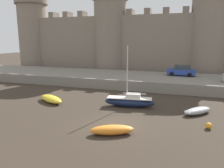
{
  "coord_description": "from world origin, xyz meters",
  "views": [
    {
      "loc": [
        4.92,
        -16.07,
        6.84
      ],
      "look_at": [
        -1.59,
        4.12,
        2.5
      ],
      "focal_mm": 35.0,
      "sensor_mm": 36.0,
      "label": 1
    }
  ],
  "objects_px": {
    "sailboat_foreground_left": "(130,101)",
    "rowboat_foreground_right": "(112,130)",
    "rowboat_foreground_centre": "(51,99)",
    "car_quay_centre_west": "(181,71)",
    "mooring_buoy_near_channel": "(209,126)",
    "rowboat_midflat_right": "(197,111)"
  },
  "relations": [
    {
      "from": "rowboat_midflat_right",
      "to": "mooring_buoy_near_channel",
      "type": "height_order",
      "value": "rowboat_midflat_right"
    },
    {
      "from": "sailboat_foreground_left",
      "to": "car_quay_centre_west",
      "type": "xyz_separation_m",
      "value": [
        4.89,
        13.35,
        1.59
      ]
    },
    {
      "from": "rowboat_foreground_right",
      "to": "mooring_buoy_near_channel",
      "type": "height_order",
      "value": "rowboat_foreground_right"
    },
    {
      "from": "mooring_buoy_near_channel",
      "to": "car_quay_centre_west",
      "type": "height_order",
      "value": "car_quay_centre_west"
    },
    {
      "from": "car_quay_centre_west",
      "to": "rowboat_foreground_right",
      "type": "bearing_deg",
      "value": -102.65
    },
    {
      "from": "rowboat_foreground_right",
      "to": "mooring_buoy_near_channel",
      "type": "bearing_deg",
      "value": 25.59
    },
    {
      "from": "rowboat_foreground_right",
      "to": "sailboat_foreground_left",
      "type": "height_order",
      "value": "sailboat_foreground_left"
    },
    {
      "from": "rowboat_foreground_centre",
      "to": "mooring_buoy_near_channel",
      "type": "height_order",
      "value": "rowboat_foreground_centre"
    },
    {
      "from": "rowboat_midflat_right",
      "to": "sailboat_foreground_left",
      "type": "relative_size",
      "value": 0.5
    },
    {
      "from": "rowboat_foreground_centre",
      "to": "car_quay_centre_west",
      "type": "bearing_deg",
      "value": 46.62
    },
    {
      "from": "rowboat_midflat_right",
      "to": "car_quay_centre_west",
      "type": "distance_m",
      "value": 13.85
    },
    {
      "from": "sailboat_foreground_left",
      "to": "rowboat_midflat_right",
      "type": "bearing_deg",
      "value": -2.39
    },
    {
      "from": "sailboat_foreground_left",
      "to": "rowboat_foreground_right",
      "type": "bearing_deg",
      "value": -87.19
    },
    {
      "from": "rowboat_foreground_right",
      "to": "mooring_buoy_near_channel",
      "type": "relative_size",
      "value": 6.85
    },
    {
      "from": "rowboat_midflat_right",
      "to": "rowboat_foreground_right",
      "type": "distance_m",
      "value": 9.11
    },
    {
      "from": "rowboat_midflat_right",
      "to": "rowboat_foreground_right",
      "type": "relative_size",
      "value": 0.92
    },
    {
      "from": "rowboat_foreground_centre",
      "to": "rowboat_foreground_right",
      "type": "distance_m",
      "value": 10.79
    },
    {
      "from": "rowboat_foreground_centre",
      "to": "mooring_buoy_near_channel",
      "type": "bearing_deg",
      "value": -9.43
    },
    {
      "from": "rowboat_foreground_centre",
      "to": "car_quay_centre_west",
      "type": "xyz_separation_m",
      "value": [
        13.58,
        14.37,
        1.8
      ]
    },
    {
      "from": "rowboat_midflat_right",
      "to": "sailboat_foreground_left",
      "type": "bearing_deg",
      "value": 177.61
    },
    {
      "from": "rowboat_foreground_right",
      "to": "rowboat_foreground_centre",
      "type": "bearing_deg",
      "value": 146.73
    },
    {
      "from": "sailboat_foreground_left",
      "to": "mooring_buoy_near_channel",
      "type": "bearing_deg",
      "value": -26.94
    }
  ]
}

